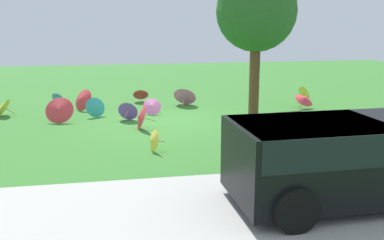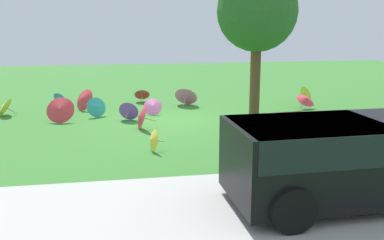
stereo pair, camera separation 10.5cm
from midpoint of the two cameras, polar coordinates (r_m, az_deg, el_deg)
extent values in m
plane|color=#387A2D|center=(14.51, -2.39, -0.21)|extent=(40.00, 40.00, 0.00)
cube|color=#B2AFA8|center=(7.85, 4.63, -11.83)|extent=(40.00, 3.79, 0.01)
cube|color=black|center=(8.52, 20.82, -4.53)|extent=(4.65, 2.03, 1.35)
cube|color=black|center=(7.97, 15.43, -2.33)|extent=(2.63, 1.99, 0.55)
cylinder|color=black|center=(7.16, 13.45, -11.40)|extent=(0.77, 0.24, 0.76)
cylinder|color=black|center=(8.79, 8.25, -6.54)|extent=(0.77, 0.24, 0.76)
cube|color=brown|center=(12.00, 10.51, -1.00)|extent=(1.64, 0.62, 0.05)
cube|color=brown|center=(11.77, 10.98, -0.16)|extent=(1.60, 0.28, 0.45)
cube|color=black|center=(11.78, 7.67, -2.28)|extent=(0.12, 0.41, 0.45)
cube|color=black|center=(12.35, 13.13, -1.80)|extent=(0.12, 0.41, 0.45)
cylinder|color=brown|center=(14.51, 8.46, 5.29)|extent=(0.34, 0.34, 2.81)
sphere|color=#286023|center=(14.39, 8.75, 13.91)|extent=(2.58, 2.58, 2.58)
cylinder|color=tan|center=(17.05, -0.81, 2.42)|extent=(0.20, 0.40, 0.34)
cone|color=pink|center=(17.28, -0.56, 3.32)|extent=(1.11, 1.02, 0.83)
sphere|color=tan|center=(17.34, -0.49, 3.56)|extent=(0.05, 0.06, 0.05)
cylinder|color=tan|center=(15.31, -16.39, 0.88)|extent=(0.09, 0.47, 0.32)
cone|color=#D8383F|center=(14.99, -16.71, 1.35)|extent=(1.00, 0.75, 0.86)
sphere|color=tan|center=(14.92, -16.78, 1.46)|extent=(0.04, 0.05, 0.05)
cylinder|color=tan|center=(14.63, -8.26, 0.78)|extent=(0.13, 0.32, 0.15)
cone|color=purple|center=(14.81, -8.02, 1.27)|extent=(0.76, 0.56, 0.67)
sphere|color=tan|center=(14.85, -7.96, 1.39)|extent=(0.05, 0.06, 0.05)
cylinder|color=tan|center=(17.91, -17.06, 2.28)|extent=(0.21, 0.30, 0.20)
cone|color=#4C8CE5|center=(18.05, -16.64, 2.76)|extent=(0.69, 0.63, 0.56)
sphere|color=tan|center=(18.08, -16.54, 2.87)|extent=(0.06, 0.06, 0.05)
cylinder|color=tan|center=(16.98, -13.07, 2.30)|extent=(0.37, 0.32, 0.25)
cone|color=#D8383F|center=(16.78, -13.91, 2.66)|extent=(0.96, 0.99, 0.83)
sphere|color=tan|center=(16.73, -14.13, 2.76)|extent=(0.06, 0.06, 0.05)
cylinder|color=tan|center=(18.30, 14.21, 3.00)|extent=(0.46, 0.12, 0.15)
cone|color=yellow|center=(18.46, 14.99, 3.30)|extent=(0.46, 0.74, 0.71)
sphere|color=tan|center=(18.50, 15.17, 3.38)|extent=(0.05, 0.04, 0.04)
cylinder|color=tan|center=(13.56, -5.37, 0.10)|extent=(0.46, 0.06, 0.18)
cone|color=#D8383F|center=(13.50, -6.57, 0.43)|extent=(0.44, 0.82, 0.79)
sphere|color=tan|center=(13.49, -6.82, 0.50)|extent=(0.05, 0.04, 0.05)
cylinder|color=tan|center=(17.93, -6.39, 2.75)|extent=(0.05, 0.33, 0.31)
cone|color=#D8383F|center=(18.09, -6.39, 3.43)|extent=(0.66, 0.55, 0.52)
sphere|color=tan|center=(18.12, -6.40, 3.56)|extent=(0.04, 0.05, 0.05)
cylinder|color=tan|center=(11.28, -4.05, -2.76)|extent=(0.28, 0.09, 0.08)
cone|color=yellow|center=(11.21, -4.96, -2.66)|extent=(0.35, 0.61, 0.58)
sphere|color=tan|center=(11.19, -5.18, -2.63)|extent=(0.05, 0.05, 0.04)
cylinder|color=tan|center=(17.26, 14.46, 2.03)|extent=(0.11, 0.21, 0.32)
cone|color=#D8383F|center=(17.13, 14.84, 2.66)|extent=(0.90, 0.89, 0.50)
sphere|color=tan|center=(17.10, 14.95, 2.84)|extent=(0.05, 0.06, 0.05)
cylinder|color=tan|center=(16.62, -22.42, 1.15)|extent=(0.38, 0.09, 0.25)
cone|color=yellow|center=(16.68, -23.23, 1.65)|extent=(0.60, 0.78, 0.67)
sphere|color=tan|center=(16.70, -23.42, 1.77)|extent=(0.05, 0.04, 0.05)
cylinder|color=tan|center=(15.89, -4.96, 1.41)|extent=(0.05, 0.36, 0.27)
cone|color=pink|center=(15.65, -4.96, 1.82)|extent=(0.69, 0.52, 0.59)
sphere|color=tan|center=(15.60, -4.96, 1.90)|extent=(0.04, 0.05, 0.05)
cylinder|color=tan|center=(15.76, -12.50, 1.48)|extent=(0.19, 0.34, 0.17)
cone|color=teal|center=(15.54, -12.16, 1.69)|extent=(0.79, 0.64, 0.69)
sphere|color=tan|center=(15.49, -12.08, 1.73)|extent=(0.05, 0.06, 0.05)
camera|label=1|loc=(0.05, -89.75, 0.06)|focal=40.77mm
camera|label=2|loc=(0.05, 90.25, -0.06)|focal=40.77mm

